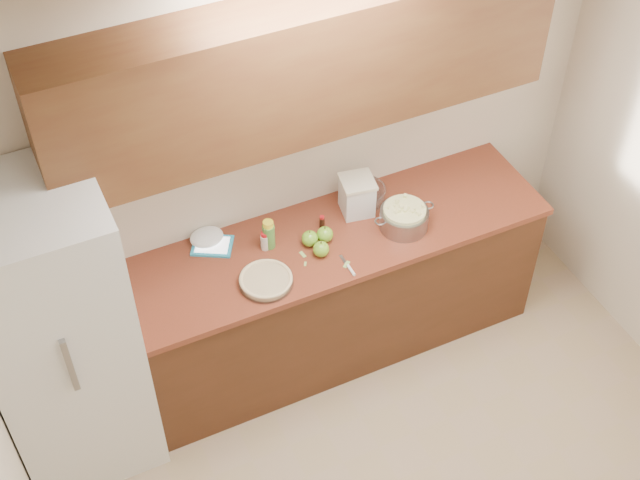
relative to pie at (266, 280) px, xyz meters
name	(u,v)px	position (x,y,z in m)	size (l,w,h in m)	color
room_shell	(471,406)	(0.38, -1.31, 0.36)	(3.60, 3.60, 3.60)	tan
counter_run	(318,297)	(0.38, 0.17, -0.48)	(2.64, 0.68, 0.92)	#4C2615
upper_cabinets	(304,68)	(0.38, 0.32, 1.01)	(2.60, 0.34, 0.70)	brown
fridge	(60,336)	(-1.06, 0.13, -0.04)	(0.70, 0.70, 1.80)	silver
pie	(266,280)	(0.00, 0.00, 0.00)	(0.29, 0.29, 0.05)	silver
colander	(404,218)	(0.86, 0.07, 0.04)	(0.36, 0.27, 0.14)	gray
flour_canister	(357,195)	(0.68, 0.30, 0.09)	(0.21, 0.21, 0.23)	silver
tablet	(212,245)	(-0.16, 0.37, -0.02)	(0.27, 0.25, 0.02)	#29A1C7
paring_knife	(350,269)	(0.44, -0.10, -0.02)	(0.02, 0.17, 0.02)	gray
lemon_bottle	(269,235)	(0.12, 0.25, 0.06)	(0.07, 0.07, 0.18)	#4C8C38
cinnamon_shaker	(265,241)	(0.10, 0.24, 0.03)	(0.05, 0.05, 0.12)	beige
vanilla_bottle	(322,222)	(0.44, 0.25, 0.02)	(0.03, 0.03, 0.08)	black
mixing_bowl	(365,193)	(0.77, 0.36, 0.02)	(0.24, 0.24, 0.09)	silver
paper_towel	(207,237)	(-0.17, 0.42, 0.01)	(0.19, 0.15, 0.08)	white
apple_left	(310,239)	(0.33, 0.16, 0.02)	(0.09, 0.09, 0.10)	#70AF26
apple_center	(325,234)	(0.41, 0.16, 0.02)	(0.09, 0.09, 0.10)	#70AF26
apple_front	(321,249)	(0.35, 0.07, 0.02)	(0.09, 0.09, 0.10)	#70AF26
peel_a	(305,264)	(0.24, 0.04, -0.02)	(0.03, 0.01, 0.00)	#98BD5B
peel_b	(347,264)	(0.44, -0.06, -0.02)	(0.05, 0.02, 0.00)	#98BD5B
peel_c	(303,254)	(0.26, 0.11, -0.02)	(0.05, 0.02, 0.00)	#98BD5B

